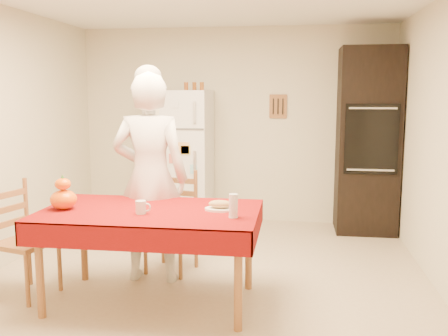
% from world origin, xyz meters
% --- Properties ---
extents(floor, '(4.50, 4.50, 0.00)m').
position_xyz_m(floor, '(0.00, 0.00, 0.00)').
color(floor, tan).
rests_on(floor, ground).
extents(room_shell, '(4.02, 4.52, 2.51)m').
position_xyz_m(room_shell, '(0.00, 0.00, 1.62)').
color(room_shell, beige).
rests_on(room_shell, ground).
extents(refrigerator, '(0.75, 0.74, 1.70)m').
position_xyz_m(refrigerator, '(-0.65, 1.88, 0.85)').
color(refrigerator, white).
rests_on(refrigerator, floor).
extents(oven_cabinet, '(0.70, 0.62, 2.20)m').
position_xyz_m(oven_cabinet, '(1.63, 1.93, 1.10)').
color(oven_cabinet, black).
rests_on(oven_cabinet, floor).
extents(dining_table, '(1.70, 1.00, 0.76)m').
position_xyz_m(dining_table, '(-0.34, -0.49, 0.69)').
color(dining_table, brown).
rests_on(dining_table, floor).
extents(chair_far, '(0.50, 0.49, 0.95)m').
position_xyz_m(chair_far, '(-0.35, 0.29, 0.51)').
color(chair_far, brown).
rests_on(chair_far, floor).
extents(chair_left, '(0.50, 0.51, 0.95)m').
position_xyz_m(chair_left, '(-1.45, -0.48, 0.51)').
color(chair_left, brown).
rests_on(chair_left, floor).
extents(seated_woman, '(0.69, 0.47, 1.85)m').
position_xyz_m(seated_woman, '(-0.48, 0.00, 0.92)').
color(seated_woman, silver).
rests_on(seated_woman, floor).
extents(coffee_mug, '(0.08, 0.08, 0.10)m').
position_xyz_m(coffee_mug, '(-0.37, -0.63, 0.81)').
color(coffee_mug, silver).
rests_on(coffee_mug, dining_table).
extents(pumpkin_lower, '(0.21, 0.21, 0.15)m').
position_xyz_m(pumpkin_lower, '(-1.02, -0.57, 0.84)').
color(pumpkin_lower, '#EB5305').
rests_on(pumpkin_lower, dining_table).
extents(pumpkin_upper, '(0.12, 0.12, 0.09)m').
position_xyz_m(pumpkin_upper, '(-1.02, -0.57, 0.96)').
color(pumpkin_upper, '#C85704').
rests_on(pumpkin_upper, pumpkin_lower).
extents(wine_glass, '(0.07, 0.07, 0.18)m').
position_xyz_m(wine_glass, '(0.34, -0.64, 0.85)').
color(wine_glass, silver).
rests_on(wine_glass, dining_table).
extents(bread_plate, '(0.24, 0.24, 0.02)m').
position_xyz_m(bread_plate, '(0.21, -0.43, 0.77)').
color(bread_plate, white).
rests_on(bread_plate, dining_table).
extents(bread_loaf, '(0.18, 0.10, 0.06)m').
position_xyz_m(bread_loaf, '(0.21, -0.43, 0.81)').
color(bread_loaf, tan).
rests_on(bread_loaf, bread_plate).
extents(spice_jar_left, '(0.05, 0.05, 0.10)m').
position_xyz_m(spice_jar_left, '(-0.58, 1.93, 1.75)').
color(spice_jar_left, '#96491B').
rests_on(spice_jar_left, refrigerator).
extents(spice_jar_mid, '(0.05, 0.05, 0.10)m').
position_xyz_m(spice_jar_mid, '(-0.47, 1.93, 1.75)').
color(spice_jar_mid, brown).
rests_on(spice_jar_mid, refrigerator).
extents(spice_jar_right, '(0.05, 0.05, 0.10)m').
position_xyz_m(spice_jar_right, '(-0.38, 1.93, 1.75)').
color(spice_jar_right, '#954E1B').
rests_on(spice_jar_right, refrigerator).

